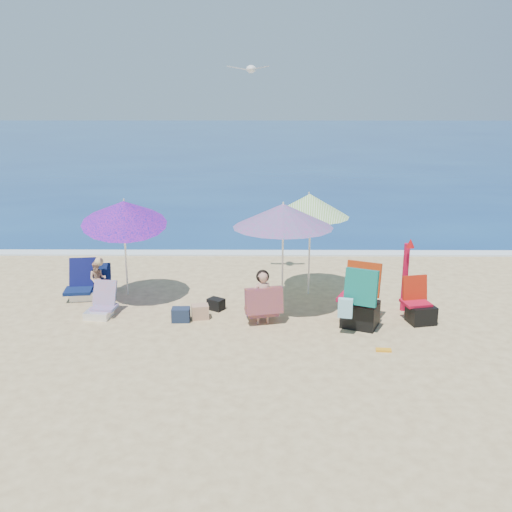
{
  "coord_description": "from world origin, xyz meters",
  "views": [
    {
      "loc": [
        -0.24,
        -9.5,
        4.07
      ],
      "look_at": [
        -0.3,
        1.0,
        1.1
      ],
      "focal_mm": 40.16,
      "sensor_mm": 36.0,
      "label": 1
    }
  ],
  "objects_px": {
    "umbrella_blue": "(124,212)",
    "camp_chair_right": "(360,304)",
    "chair_rainbow": "(101,307)",
    "seagull": "(251,69)",
    "umbrella_turquoise": "(283,216)",
    "furled_umbrella": "(406,271)",
    "chair_navy": "(83,288)",
    "person_left": "(98,279)",
    "camp_chair_left": "(420,309)",
    "person_center": "(263,299)",
    "umbrella_striped": "(310,205)"
  },
  "relations": [
    {
      "from": "furled_umbrella",
      "to": "camp_chair_right",
      "type": "distance_m",
      "value": 1.32
    },
    {
      "from": "umbrella_turquoise",
      "to": "umbrella_blue",
      "type": "relative_size",
      "value": 0.95
    },
    {
      "from": "person_center",
      "to": "person_left",
      "type": "distance_m",
      "value": 3.74
    },
    {
      "from": "umbrella_blue",
      "to": "camp_chair_right",
      "type": "xyz_separation_m",
      "value": [
        4.45,
        -1.19,
        -1.44
      ]
    },
    {
      "from": "camp_chair_left",
      "to": "camp_chair_right",
      "type": "xyz_separation_m",
      "value": [
        -1.15,
        -0.21,
        0.17
      ]
    },
    {
      "from": "umbrella_turquoise",
      "to": "camp_chair_left",
      "type": "bearing_deg",
      "value": -11.48
    },
    {
      "from": "chair_navy",
      "to": "seagull",
      "type": "distance_m",
      "value": 5.62
    },
    {
      "from": "chair_rainbow",
      "to": "camp_chair_right",
      "type": "bearing_deg",
      "value": -5.65
    },
    {
      "from": "umbrella_striped",
      "to": "furled_umbrella",
      "type": "relative_size",
      "value": 1.46
    },
    {
      "from": "chair_navy",
      "to": "camp_chair_right",
      "type": "bearing_deg",
      "value": -15.35
    },
    {
      "from": "chair_rainbow",
      "to": "camp_chair_left",
      "type": "relative_size",
      "value": 0.8
    },
    {
      "from": "person_center",
      "to": "person_left",
      "type": "height_order",
      "value": "person_center"
    },
    {
      "from": "person_left",
      "to": "chair_navy",
      "type": "bearing_deg",
      "value": -159.09
    },
    {
      "from": "person_center",
      "to": "chair_rainbow",
      "type": "bearing_deg",
      "value": 173.34
    },
    {
      "from": "camp_chair_left",
      "to": "person_center",
      "type": "bearing_deg",
      "value": -178.29
    },
    {
      "from": "camp_chair_right",
      "to": "chair_navy",
      "type": "bearing_deg",
      "value": 164.65
    },
    {
      "from": "chair_rainbow",
      "to": "seagull",
      "type": "height_order",
      "value": "seagull"
    },
    {
      "from": "umbrella_blue",
      "to": "umbrella_striped",
      "type": "bearing_deg",
      "value": 8.97
    },
    {
      "from": "seagull",
      "to": "chair_navy",
      "type": "bearing_deg",
      "value": -167.83
    },
    {
      "from": "umbrella_turquoise",
      "to": "person_left",
      "type": "bearing_deg",
      "value": 166.78
    },
    {
      "from": "seagull",
      "to": "furled_umbrella",
      "type": "bearing_deg",
      "value": -26.3
    },
    {
      "from": "camp_chair_left",
      "to": "person_left",
      "type": "xyz_separation_m",
      "value": [
        -6.33,
        1.41,
        0.13
      ]
    },
    {
      "from": "furled_umbrella",
      "to": "camp_chair_left",
      "type": "bearing_deg",
      "value": -75.08
    },
    {
      "from": "umbrella_blue",
      "to": "camp_chair_right",
      "type": "bearing_deg",
      "value": -14.99
    },
    {
      "from": "chair_rainbow",
      "to": "camp_chair_right",
      "type": "relative_size",
      "value": 0.57
    },
    {
      "from": "chair_rainbow",
      "to": "seagull",
      "type": "bearing_deg",
      "value": 32.05
    },
    {
      "from": "furled_umbrella",
      "to": "umbrella_blue",
      "type": "bearing_deg",
      "value": 175.59
    },
    {
      "from": "umbrella_turquoise",
      "to": "camp_chair_right",
      "type": "relative_size",
      "value": 1.84
    },
    {
      "from": "umbrella_turquoise",
      "to": "chair_rainbow",
      "type": "height_order",
      "value": "umbrella_turquoise"
    },
    {
      "from": "chair_navy",
      "to": "person_left",
      "type": "height_order",
      "value": "person_left"
    },
    {
      "from": "person_left",
      "to": "camp_chair_left",
      "type": "bearing_deg",
      "value": -12.53
    },
    {
      "from": "umbrella_blue",
      "to": "seagull",
      "type": "distance_m",
      "value": 3.8
    },
    {
      "from": "person_left",
      "to": "umbrella_blue",
      "type": "bearing_deg",
      "value": -29.87
    },
    {
      "from": "chair_navy",
      "to": "person_left",
      "type": "bearing_deg",
      "value": 20.91
    },
    {
      "from": "furled_umbrella",
      "to": "camp_chair_left",
      "type": "xyz_separation_m",
      "value": [
        0.15,
        -0.57,
        -0.57
      ]
    },
    {
      "from": "umbrella_turquoise",
      "to": "seagull",
      "type": "bearing_deg",
      "value": 111.98
    },
    {
      "from": "camp_chair_right",
      "to": "person_center",
      "type": "height_order",
      "value": "camp_chair_right"
    },
    {
      "from": "furled_umbrella",
      "to": "camp_chair_right",
      "type": "xyz_separation_m",
      "value": [
        -1.0,
        -0.77,
        -0.39
      ]
    },
    {
      "from": "umbrella_turquoise",
      "to": "chair_navy",
      "type": "bearing_deg",
      "value": 169.15
    },
    {
      "from": "furled_umbrella",
      "to": "camp_chair_right",
      "type": "relative_size",
      "value": 1.27
    },
    {
      "from": "person_center",
      "to": "seagull",
      "type": "xyz_separation_m",
      "value": [
        -0.24,
        2.13,
        4.07
      ]
    },
    {
      "from": "chair_navy",
      "to": "seagull",
      "type": "height_order",
      "value": "seagull"
    },
    {
      "from": "camp_chair_right",
      "to": "person_center",
      "type": "xyz_separation_m",
      "value": [
        -1.75,
        0.12,
        0.06
      ]
    },
    {
      "from": "furled_umbrella",
      "to": "camp_chair_left",
      "type": "relative_size",
      "value": 1.78
    },
    {
      "from": "furled_umbrella",
      "to": "person_left",
      "type": "relative_size",
      "value": 1.8
    },
    {
      "from": "umbrella_striped",
      "to": "umbrella_blue",
      "type": "bearing_deg",
      "value": -171.03
    },
    {
      "from": "furled_umbrella",
      "to": "umbrella_turquoise",
      "type": "bearing_deg",
      "value": -178.67
    },
    {
      "from": "camp_chair_right",
      "to": "seagull",
      "type": "relative_size",
      "value": 1.39
    },
    {
      "from": "chair_navy",
      "to": "camp_chair_left",
      "type": "height_order",
      "value": "camp_chair_left"
    },
    {
      "from": "umbrella_turquoise",
      "to": "umbrella_striped",
      "type": "relative_size",
      "value": 1.0
    }
  ]
}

